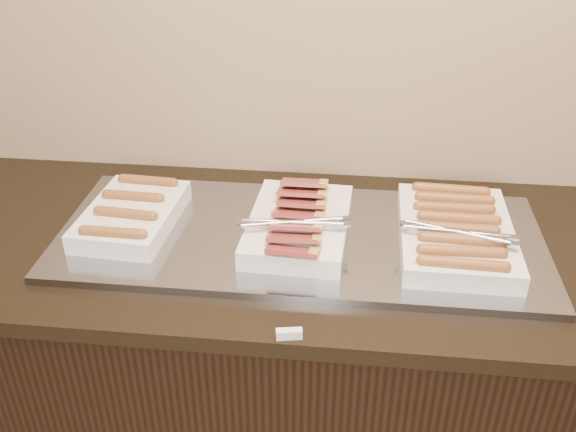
{
  "coord_description": "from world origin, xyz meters",
  "views": [
    {
      "loc": [
        0.13,
        0.79,
        1.78
      ],
      "look_at": [
        -0.02,
        2.13,
        0.97
      ],
      "focal_mm": 40.0,
      "sensor_mm": 36.0,
      "label": 1
    }
  ],
  "objects_px": {
    "warming_tray": "(300,237)",
    "dish_left": "(132,215)",
    "dish_right": "(456,233)",
    "counter": "(294,371)",
    "dish_center": "(298,223)"
  },
  "relations": [
    {
      "from": "warming_tray",
      "to": "dish_center",
      "type": "xyz_separation_m",
      "value": [
        -0.0,
        -0.0,
        0.04
      ]
    },
    {
      "from": "counter",
      "to": "warming_tray",
      "type": "bearing_deg",
      "value": 0.0
    },
    {
      "from": "counter",
      "to": "dish_left",
      "type": "xyz_separation_m",
      "value": [
        -0.41,
        -0.0,
        0.5
      ]
    },
    {
      "from": "counter",
      "to": "warming_tray",
      "type": "relative_size",
      "value": 1.72
    },
    {
      "from": "dish_left",
      "to": "dish_right",
      "type": "distance_m",
      "value": 0.81
    },
    {
      "from": "counter",
      "to": "dish_right",
      "type": "distance_m",
      "value": 0.63
    },
    {
      "from": "dish_center",
      "to": "dish_right",
      "type": "height_order",
      "value": "dish_center"
    },
    {
      "from": "warming_tray",
      "to": "dish_right",
      "type": "relative_size",
      "value": 2.99
    },
    {
      "from": "dish_right",
      "to": "dish_center",
      "type": "bearing_deg",
      "value": -179.13
    },
    {
      "from": "dish_left",
      "to": "dish_center",
      "type": "bearing_deg",
      "value": 3.02
    },
    {
      "from": "warming_tray",
      "to": "dish_right",
      "type": "xyz_separation_m",
      "value": [
        0.38,
        -0.0,
        0.04
      ]
    },
    {
      "from": "counter",
      "to": "dish_left",
      "type": "distance_m",
      "value": 0.65
    },
    {
      "from": "counter",
      "to": "dish_right",
      "type": "relative_size",
      "value": 5.13
    },
    {
      "from": "warming_tray",
      "to": "dish_center",
      "type": "height_order",
      "value": "dish_center"
    },
    {
      "from": "warming_tray",
      "to": "dish_left",
      "type": "bearing_deg",
      "value": -180.0
    }
  ]
}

